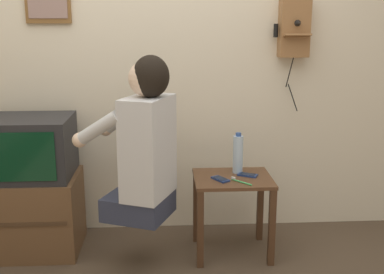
{
  "coord_description": "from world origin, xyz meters",
  "views": [
    {
      "loc": [
        0.08,
        -2.32,
        1.49
      ],
      "look_at": [
        0.25,
        0.54,
        0.8
      ],
      "focal_mm": 45.0,
      "sensor_mm": 36.0,
      "label": 1
    }
  ],
  "objects": [
    {
      "name": "person",
      "position": [
        -0.04,
        0.42,
        0.8
      ],
      "size": [
        0.61,
        0.54,
        0.98
      ],
      "rotation": [
        0.0,
        0.0,
        1.18
      ],
      "color": "#2D3347",
      "rests_on": "ground_plane"
    },
    {
      "name": "television",
      "position": [
        -0.81,
        0.72,
        0.71
      ],
      "size": [
        0.6,
        0.48,
        0.39
      ],
      "color": "#232326",
      "rests_on": "tv_stand"
    },
    {
      "name": "wall_back",
      "position": [
        0.0,
        1.06,
        1.27
      ],
      "size": [
        6.8,
        0.05,
        2.55
      ],
      "color": "beige",
      "rests_on": "ground_plane"
    },
    {
      "name": "wall_phone_antique",
      "position": [
        0.97,
        0.97,
        1.46
      ],
      "size": [
        0.24,
        0.19,
        0.82
      ],
      "color": "olive"
    },
    {
      "name": "tv_stand",
      "position": [
        -0.83,
        0.71,
        0.26
      ],
      "size": [
        0.68,
        0.49,
        0.51
      ],
      "color": "brown",
      "rests_on": "ground_plane"
    },
    {
      "name": "side_table",
      "position": [
        0.52,
        0.59,
        0.4
      ],
      "size": [
        0.5,
        0.42,
        0.52
      ],
      "color": "#51331E",
      "rests_on": "ground_plane"
    },
    {
      "name": "water_bottle",
      "position": [
        0.56,
        0.68,
        0.65
      ],
      "size": [
        0.07,
        0.07,
        0.27
      ],
      "color": "#ADC6DB",
      "rests_on": "side_table"
    },
    {
      "name": "cell_phone_held",
      "position": [
        0.43,
        0.53,
        0.53
      ],
      "size": [
        0.12,
        0.14,
        0.01
      ],
      "rotation": [
        0.0,
        0.0,
        0.55
      ],
      "color": "navy",
      "rests_on": "side_table"
    },
    {
      "name": "cell_phone_spare",
      "position": [
        0.62,
        0.61,
        0.53
      ],
      "size": [
        0.14,
        0.11,
        0.01
      ],
      "rotation": [
        0.0,
        0.0,
        1.09
      ],
      "color": "navy",
      "rests_on": "side_table"
    },
    {
      "name": "toothbrush",
      "position": [
        0.55,
        0.48,
        0.53
      ],
      "size": [
        0.11,
        0.12,
        0.02
      ],
      "rotation": [
        0.0,
        0.0,
        0.73
      ],
      "color": "#4CBF66",
      "rests_on": "side_table"
    }
  ]
}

